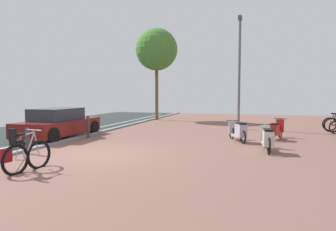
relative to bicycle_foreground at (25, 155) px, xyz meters
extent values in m
cube|color=brown|center=(5.34, 2.42, -0.43)|extent=(14.40, 40.00, 0.05)
cube|color=gray|center=(-1.86, 2.42, -0.36)|extent=(0.24, 40.00, 0.08)
cube|color=silver|center=(-3.06, 2.42, -0.40)|extent=(0.12, 36.00, 0.00)
torus|color=black|center=(0.00, -0.29, -0.06)|extent=(0.17, 0.75, 0.75)
torus|color=black|center=(0.09, 0.39, -0.06)|extent=(0.17, 0.75, 0.75)
cylinder|color=#B5AFB9|center=(0.05, 0.12, 0.21)|extent=(0.08, 0.34, 0.66)
cylinder|color=#B5AFB9|center=(0.02, -0.09, 0.18)|extent=(0.05, 0.15, 0.60)
cylinder|color=#B5AFB9|center=(0.04, 0.06, 0.50)|extent=(0.09, 0.42, 0.09)
cylinder|color=#B5AFB9|center=(0.01, -0.16, -0.09)|extent=(0.06, 0.27, 0.08)
cylinder|color=#B5AFB9|center=(0.01, -0.22, 0.21)|extent=(0.05, 0.18, 0.55)
cylinder|color=#B5AFB9|center=(0.08, 0.33, 0.23)|extent=(0.05, 0.16, 0.60)
cube|color=black|center=(0.02, -0.14, 0.52)|extent=(0.12, 0.23, 0.06)
cylinder|color=#ADADB2|center=(0.07, 0.27, 0.58)|extent=(0.48, 0.09, 0.02)
cube|color=black|center=(0.00, -0.24, 0.34)|extent=(0.23, 0.26, 0.10)
cube|color=black|center=(-0.01, -0.34, 0.52)|extent=(0.21, 0.09, 0.32)
cube|color=maroon|center=(-0.37, -0.19, 0.00)|extent=(0.14, 0.29, 0.34)
cylinder|color=black|center=(-0.07, -0.09, -0.26)|extent=(0.20, 0.07, 0.30)
torus|color=black|center=(8.99, 10.48, -0.07)|extent=(0.74, 0.21, 0.74)
cylinder|color=black|center=(9.12, 10.46, -0.09)|extent=(0.27, 0.08, 0.08)
cylinder|color=black|center=(9.07, 10.47, 0.20)|extent=(0.18, 0.06, 0.54)
cube|color=black|center=(9.14, 10.45, 0.50)|extent=(0.23, 0.13, 0.06)
torus|color=black|center=(9.04, 11.13, -0.08)|extent=(0.72, 0.14, 0.71)
cylinder|color=brown|center=(9.23, 11.11, 0.15)|extent=(0.14, 0.05, 0.57)
cylinder|color=brown|center=(9.16, 11.12, -0.10)|extent=(0.26, 0.05, 0.08)
cylinder|color=brown|center=(9.11, 11.12, 0.18)|extent=(0.17, 0.04, 0.52)
cube|color=black|center=(9.18, 11.11, 0.48)|extent=(0.23, 0.11, 0.06)
torus|color=black|center=(4.92, 5.68, -0.16)|extent=(0.26, 0.51, 0.53)
torus|color=black|center=(4.41, 6.85, -0.16)|extent=(0.26, 0.51, 0.53)
cube|color=#ACA5B1|center=(4.67, 6.26, -0.18)|extent=(0.54, 0.76, 0.08)
cube|color=#ACA5B1|center=(4.83, 5.89, 0.06)|extent=(0.50, 0.63, 0.50)
cube|color=black|center=(4.83, 5.89, 0.34)|extent=(0.44, 0.57, 0.06)
cylinder|color=#ACA5B1|center=(4.42, 6.82, 0.10)|extent=(0.11, 0.14, 0.53)
cube|color=#ACA5B1|center=(4.45, 6.75, 0.08)|extent=(0.33, 0.20, 0.53)
cylinder|color=black|center=(4.43, 6.80, 0.37)|extent=(0.49, 0.23, 0.03)
torus|color=black|center=(6.03, 6.66, -0.15)|extent=(0.23, 0.56, 0.57)
torus|color=black|center=(6.41, 7.83, -0.15)|extent=(0.23, 0.56, 0.57)
cube|color=red|center=(6.22, 7.25, -0.17)|extent=(0.48, 0.74, 0.08)
cube|color=red|center=(6.10, 6.87, 0.03)|extent=(0.45, 0.61, 0.40)
cube|color=black|center=(6.10, 6.87, 0.26)|extent=(0.40, 0.55, 0.06)
cylinder|color=red|center=(6.40, 7.81, 0.13)|extent=(0.10, 0.14, 0.57)
cube|color=red|center=(6.38, 7.74, 0.11)|extent=(0.33, 0.17, 0.56)
cylinder|color=black|center=(6.40, 7.79, 0.41)|extent=(0.50, 0.19, 0.03)
torus|color=black|center=(5.78, 3.81, -0.15)|extent=(0.10, 0.57, 0.57)
torus|color=black|center=(5.69, 5.09, -0.15)|extent=(0.10, 0.57, 0.57)
cube|color=silver|center=(5.73, 4.45, -0.17)|extent=(0.33, 0.74, 0.08)
cube|color=silver|center=(5.76, 4.04, 0.07)|extent=(0.34, 0.59, 0.48)
cube|color=black|center=(5.76, 4.04, 0.34)|extent=(0.30, 0.53, 0.06)
cylinder|color=silver|center=(5.69, 5.06, 0.14)|extent=(0.08, 0.12, 0.57)
cube|color=silver|center=(5.69, 4.99, 0.11)|extent=(0.32, 0.10, 0.56)
cylinder|color=black|center=(5.69, 5.04, 0.42)|extent=(0.52, 0.07, 0.03)
cube|color=maroon|center=(-2.75, 5.06, 0.07)|extent=(1.69, 4.02, 0.59)
cube|color=#282D38|center=(-2.75, 4.92, 0.62)|extent=(1.42, 2.08, 0.51)
cylinder|color=black|center=(-3.55, 6.55, -0.09)|extent=(0.20, 0.62, 0.62)
cylinder|color=black|center=(-1.94, 6.55, -0.09)|extent=(0.20, 0.62, 0.62)
cylinder|color=black|center=(-3.55, 3.57, -0.09)|extent=(0.20, 0.62, 0.62)
cylinder|color=black|center=(-1.94, 3.57, -0.09)|extent=(0.20, 0.62, 0.62)
cylinder|color=slate|center=(4.48, 10.52, 2.47)|extent=(0.14, 0.14, 5.73)
cube|color=#4C4C51|center=(4.48, 10.52, 5.45)|extent=(0.20, 0.52, 0.18)
cylinder|color=brown|center=(-1.51, 14.60, 1.60)|extent=(0.23, 0.23, 4.00)
sphere|color=#467D31|center=(-1.51, 14.60, 4.64)|extent=(2.99, 2.99, 2.99)
cylinder|color=#38383D|center=(-1.51, 1.80, 0.00)|extent=(0.12, 0.12, 0.81)
cylinder|color=#38383D|center=(-1.51, 5.35, 0.07)|extent=(0.12, 0.12, 0.95)
camera|label=1|loc=(5.36, -5.89, 1.48)|focal=31.97mm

